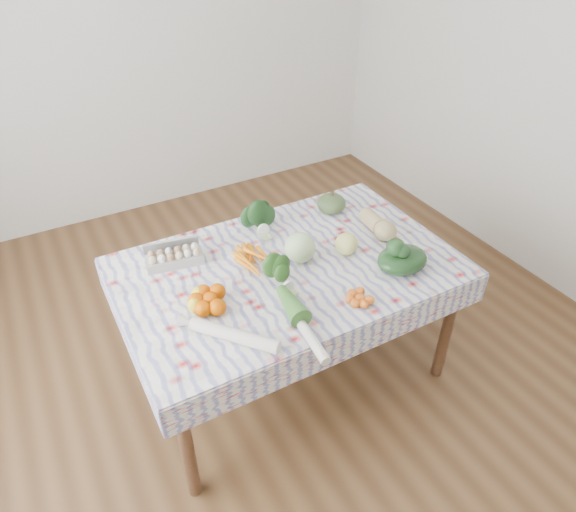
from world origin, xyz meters
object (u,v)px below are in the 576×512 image
object	(u,v)px
dining_table	(288,279)
butternut_squash	(378,223)
kabocha_squash	(331,203)
grapefruit	(346,244)
cabbage	(300,248)
egg_carton	(175,258)

from	to	relation	value
dining_table	butternut_squash	xyz separation A→B (m)	(0.57, 0.02, 0.14)
kabocha_squash	grapefruit	xyz separation A→B (m)	(-0.16, -0.38, 0.00)
dining_table	cabbage	bearing A→B (deg)	8.59
egg_carton	grapefruit	distance (m)	0.86
egg_carton	butternut_squash	size ratio (longest dim) A/B	1.10
kabocha_squash	grapefruit	distance (m)	0.42
kabocha_squash	butternut_squash	xyz separation A→B (m)	(0.10, -0.31, 0.00)
kabocha_squash	butternut_squash	size ratio (longest dim) A/B	0.65
egg_carton	kabocha_squash	distance (m)	0.96
cabbage	kabocha_squash	bearing A→B (deg)	38.98
egg_carton	cabbage	bearing A→B (deg)	-15.91
egg_carton	cabbage	size ratio (longest dim) A/B	1.82
egg_carton	grapefruit	world-z (taller)	grapefruit
dining_table	butternut_squash	bearing A→B (deg)	2.28
dining_table	butternut_squash	distance (m)	0.59
cabbage	butternut_squash	bearing A→B (deg)	1.33
kabocha_squash	butternut_squash	distance (m)	0.32
kabocha_squash	cabbage	size ratio (longest dim) A/B	1.07
dining_table	butternut_squash	world-z (taller)	butternut_squash
cabbage	grapefruit	bearing A→B (deg)	-15.27
egg_carton	butternut_squash	xyz separation A→B (m)	(1.06, -0.26, 0.02)
butternut_squash	grapefruit	bearing A→B (deg)	-159.41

